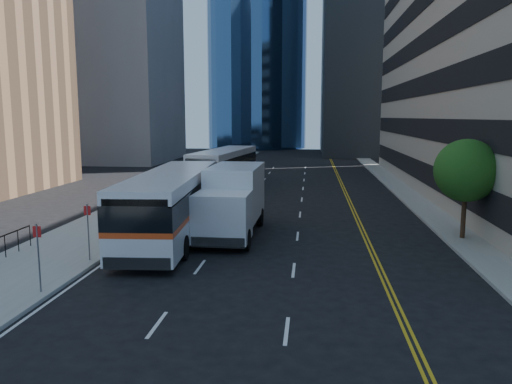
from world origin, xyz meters
TOP-DOWN VIEW (x-y plane):
  - ground at (0.00, 0.00)m, footprint 160.00×160.00m
  - sidewalk_west at (-10.50, 25.00)m, footprint 5.00×90.00m
  - sidewalk_east at (9.00, 25.00)m, footprint 2.00×90.00m
  - midrise_west at (-28.00, 52.00)m, footprint 18.00×18.00m
  - street_tree at (9.00, 8.00)m, footprint 3.20×3.20m
  - bus_front at (-6.05, 6.90)m, footprint 3.79×13.64m
  - bus_rear at (-6.60, 26.10)m, footprint 4.27×13.42m
  - box_truck at (-3.00, 7.83)m, footprint 2.81×7.72m

SIDE VIEW (x-z plane):
  - ground at x=0.00m, z-range 0.00..0.00m
  - sidewalk_west at x=-10.50m, z-range 0.00..0.15m
  - sidewalk_east at x=9.00m, z-range 0.00..0.15m
  - bus_rear at x=-6.60m, z-range 0.16..3.56m
  - bus_front at x=-6.05m, z-range 0.16..3.64m
  - box_truck at x=-3.00m, z-range 0.10..3.77m
  - street_tree at x=9.00m, z-range 1.09..6.19m
  - midrise_west at x=-28.00m, z-range 0.00..35.00m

